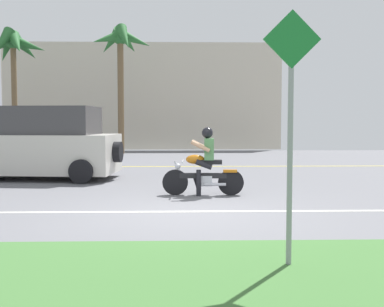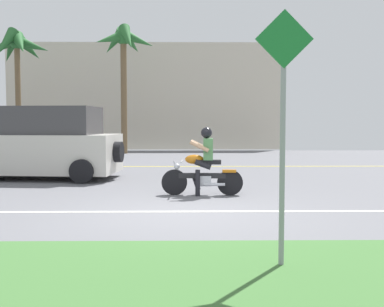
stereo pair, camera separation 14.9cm
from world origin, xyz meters
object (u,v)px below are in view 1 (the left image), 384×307
at_px(palm_tree_0, 13,50).
at_px(street_sign, 291,115).
at_px(parked_car_1, 55,142).
at_px(suv_nearby, 35,144).
at_px(motorcyclist, 204,167).
at_px(palm_tree_1, 121,48).

distance_m(palm_tree_0, street_sign, 21.34).
bearing_deg(parked_car_1, suv_nearby, -80.26).
xyz_separation_m(motorcyclist, suv_nearby, (-4.59, 3.15, 0.35)).
bearing_deg(suv_nearby, motorcyclist, -34.42).
bearing_deg(palm_tree_1, suv_nearby, -96.39).
bearing_deg(suv_nearby, street_sign, -58.14).
bearing_deg(palm_tree_1, motorcyclist, -75.93).
bearing_deg(parked_car_1, palm_tree_0, 125.58).
distance_m(motorcyclist, parked_car_1, 10.88).
height_order(motorcyclist, street_sign, street_sign).
distance_m(suv_nearby, palm_tree_0, 11.93).
bearing_deg(parked_car_1, palm_tree_1, 62.82).
relative_size(parked_car_1, street_sign, 1.31).
relative_size(palm_tree_0, palm_tree_1, 0.97).
xyz_separation_m(suv_nearby, palm_tree_0, (-4.10, 10.41, 4.13)).
xyz_separation_m(palm_tree_0, palm_tree_1, (5.28, 0.08, 0.13)).
xyz_separation_m(palm_tree_0, street_sign, (9.36, -18.87, -3.41)).
height_order(palm_tree_0, palm_tree_1, palm_tree_1).
bearing_deg(palm_tree_0, street_sign, -63.61).
bearing_deg(street_sign, palm_tree_1, 102.16).
bearing_deg(palm_tree_0, parked_car_1, -54.42).
relative_size(motorcyclist, suv_nearby, 0.37).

